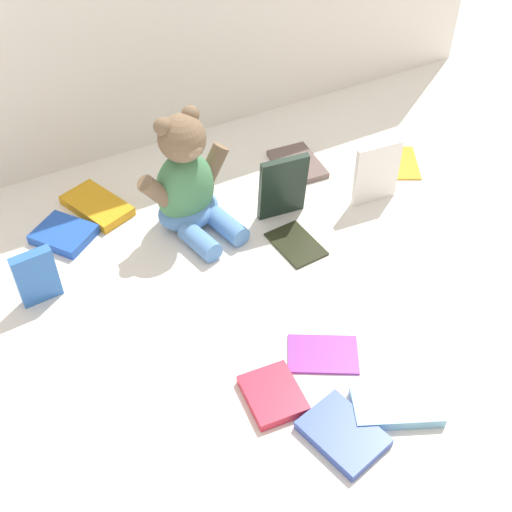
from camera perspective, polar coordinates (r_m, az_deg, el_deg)
ground_plane at (r=1.19m, az=-1.94°, el=-0.38°), size 3.20×3.20×0.00m
backdrop_drape at (r=1.36m, az=-10.61°, el=19.22°), size 1.63×0.03×0.55m
teddy_bear at (r=1.21m, az=-5.82°, el=5.98°), size 0.19×0.19×0.23m
book_case_0 at (r=1.15m, az=-18.08°, el=-1.68°), size 0.07×0.02×0.10m
book_case_2 at (r=1.00m, az=11.80°, el=-12.36°), size 0.14×0.11×0.02m
book_case_3 at (r=1.32m, az=-13.30°, el=4.17°), size 0.12×0.15×0.02m
book_case_4 at (r=1.05m, az=5.69°, el=-8.20°), size 0.13×0.12×0.01m
book_case_6 at (r=1.00m, az=1.44°, el=-11.66°), size 0.09×0.10×0.02m
book_case_7 at (r=0.97m, az=7.37°, el=-14.69°), size 0.11×0.13×0.02m
book_case_8 at (r=1.29m, az=10.16°, el=6.90°), size 0.09×0.02×0.13m
book_case_9 at (r=1.21m, az=3.41°, el=1.09°), size 0.08×0.11×0.01m
book_case_10 at (r=1.40m, az=3.52°, el=7.77°), size 0.10×0.13×0.01m
book_case_11 at (r=1.27m, az=-15.95°, el=1.78°), size 0.13×0.13×0.02m
book_case_12 at (r=1.43m, az=12.04°, el=7.78°), size 0.12×0.13×0.01m
book_case_13 at (r=1.24m, az=2.28°, el=5.84°), size 0.09×0.04×0.13m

